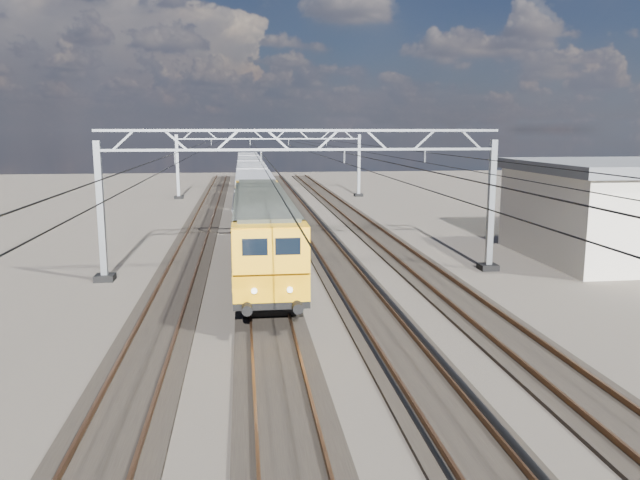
{
  "coord_description": "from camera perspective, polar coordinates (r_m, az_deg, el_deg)",
  "views": [
    {
      "loc": [
        -2.92,
        -25.89,
        7.08
      ],
      "look_at": [
        0.36,
        0.33,
        2.4
      ],
      "focal_mm": 35.0,
      "sensor_mm": 36.0,
      "label": 1
    }
  ],
  "objects": [
    {
      "name": "hopper_wagon_third",
      "position": [
        76.87,
        -6.46,
        6.37
      ],
      "size": [
        3.38,
        13.0,
        3.25
      ],
      "color": "black",
      "rests_on": "ground"
    },
    {
      "name": "track_inner_east",
      "position": [
        27.27,
        3.53,
        -4.87
      ],
      "size": [
        2.6,
        140.0,
        0.3
      ],
      "color": "black",
      "rests_on": "ground"
    },
    {
      "name": "ground",
      "position": [
        27.0,
        -0.66,
        -5.16
      ],
      "size": [
        160.0,
        160.0,
        0.0
      ],
      "primitive_type": "plane",
      "color": "black",
      "rests_on": "ground"
    },
    {
      "name": "hopper_wagon_mid",
      "position": [
        62.7,
        -6.29,
        5.55
      ],
      "size": [
        3.38,
        13.0,
        3.25
      ],
      "color": "black",
      "rests_on": "ground"
    },
    {
      "name": "hopper_wagon_lead",
      "position": [
        48.56,
        -6.02,
        4.26
      ],
      "size": [
        3.38,
        13.0,
        3.25
      ],
      "color": "black",
      "rests_on": "ground"
    },
    {
      "name": "track_outer_west",
      "position": [
        26.99,
        -13.48,
        -5.29
      ],
      "size": [
        2.6,
        140.0,
        0.3
      ],
      "color": "black",
      "rests_on": "ground"
    },
    {
      "name": "track_outer_east",
      "position": [
        28.26,
        11.55,
        -4.52
      ],
      "size": [
        2.6,
        140.0,
        0.3
      ],
      "color": "black",
      "rests_on": "ground"
    },
    {
      "name": "overhead_wires",
      "position": [
        34.04,
        -2.22,
        7.8
      ],
      "size": [
        12.03,
        140.0,
        0.53
      ],
      "color": "black",
      "rests_on": "ground"
    },
    {
      "name": "locomotive",
      "position": [
        31.0,
        -5.34,
        1.18
      ],
      "size": [
        2.76,
        21.1,
        3.62
      ],
      "color": "black",
      "rests_on": "ground"
    },
    {
      "name": "catenary_gantry_far",
      "position": [
        66.03,
        -4.62,
        7.26
      ],
      "size": [
        19.9,
        0.9,
        7.11
      ],
      "color": "#92999F",
      "rests_on": "ground"
    },
    {
      "name": "track_loco",
      "position": [
        26.83,
        -4.93,
        -5.13
      ],
      "size": [
        2.6,
        140.0,
        0.3
      ],
      "color": "black",
      "rests_on": "ground"
    },
    {
      "name": "catenary_gantry_mid",
      "position": [
        30.2,
        -1.54,
        4.01
      ],
      "size": [
        19.9,
        0.9,
        7.11
      ],
      "color": "#92999F",
      "rests_on": "ground"
    },
    {
      "name": "hopper_wagon_fourth",
      "position": [
        91.04,
        -6.58,
        6.93
      ],
      "size": [
        3.38,
        13.0,
        3.25
      ],
      "color": "black",
      "rests_on": "ground"
    }
  ]
}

